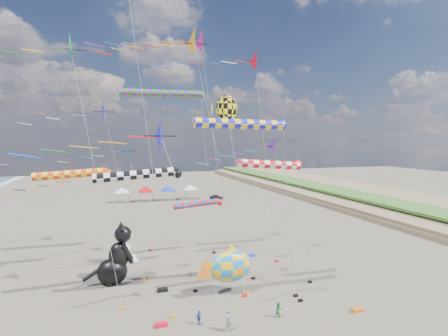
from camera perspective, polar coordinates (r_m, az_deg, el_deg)
The scene contains 27 objects.
delta_kite_0 at distance 29.47m, azimuth -3.35°, elevation 19.20°, with size 10.41×2.45×22.35m.
delta_kite_1 at distance 38.44m, azimuth -24.96°, elevation -2.55°, with size 10.30×1.57×10.19m.
delta_kite_2 at distance 37.43m, azimuth 3.66°, elevation 16.74°, with size 12.28×2.43×22.87m.
delta_kite_3 at distance 33.53m, azimuth -20.95°, elevation 8.17°, with size 10.01×2.05×17.05m.
delta_kite_4 at distance 26.82m, azimuth 4.56°, elevation 2.82°, with size 9.09×1.62×13.85m.
delta_kite_5 at distance 42.40m, azimuth -17.95°, elevation 2.17°, with size 9.98×1.77×13.13m.
delta_kite_6 at distance 16.63m, azimuth -12.20°, elevation 3.95°, with size 10.95×1.72×14.55m.
delta_kite_7 at distance 28.86m, azimuth -23.87°, elevation 17.40°, with size 10.74×2.55×21.55m.
delta_kite_9 at distance 42.76m, azimuth -6.19°, elevation 19.34°, with size 16.09×3.05×26.13m.
windsock_0 at distance 27.64m, azimuth 3.43°, elevation 7.04°, with size 9.04×0.81×15.09m.
windsock_1 at distance 29.55m, azimuth -13.34°, elevation -1.17°, with size 8.47×0.79×10.98m.
windsock_2 at distance 39.80m, azimuth -9.52°, elevation 11.80°, with size 10.61×0.86×18.99m.
windsock_3 at distance 41.31m, azimuth -3.92°, elevation -5.89°, with size 7.24×0.71×6.36m.
windsock_4 at distance 31.10m, azimuth 8.00°, elevation 0.47°, with size 7.44×0.76×11.68m.
windsock_5 at distance 38.20m, azimuth -23.11°, elevation -0.97°, with size 8.63×0.86×10.47m.
angelfish_kite at distance 34.15m, azimuth 0.19°, elevation 9.41°, with size 3.74×3.02×17.78m.
cat_inflatable at distance 35.32m, azimuth -17.32°, elevation -13.06°, with size 4.24×2.12×5.72m, color black, non-canonical shape.
fish_inflatable at distance 31.63m, azimuth 0.90°, elevation -15.77°, with size 5.55×2.41×4.54m.
person_adult at distance 26.75m, azimuth 0.80°, elevation -23.58°, with size 0.58×0.38×1.60m, color gray.
child_green at distance 28.76m, azimuth 8.93°, elevation -21.95°, with size 0.59×0.46×1.21m, color #23833E.
child_blue at distance 27.71m, azimuth -4.12°, elevation -23.16°, with size 0.62×0.26×1.06m, color #294E99.
kite_bag_0 at distance 31.31m, azimuth 20.95°, elevation -20.84°, with size 0.90×0.44×0.30m, color orange.
kite_bag_1 at distance 33.32m, azimuth -10.00°, elevation -19.00°, with size 0.90×0.44×0.30m, color black.
kite_bag_2 at distance 41.72m, azimuth 4.43°, elevation -14.04°, with size 0.90×0.44×0.30m, color #1634E2.
kite_bag_3 at distance 27.95m, azimuth -10.21°, elevation -23.86°, with size 0.90×0.44×0.30m, color red.
tent_row at distance 79.16m, azimuth -10.86°, elevation -3.04°, with size 19.20×4.20×3.80m.
parked_car at distance 80.35m, azimuth -1.25°, elevation -4.73°, with size 1.28×3.19×1.09m, color #26262D.
Camera 1 is at (-8.47, -17.86, 13.38)m, focal length 28.00 mm.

